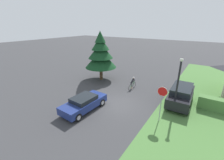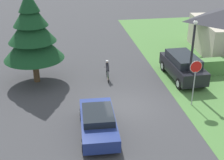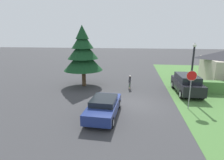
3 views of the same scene
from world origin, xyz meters
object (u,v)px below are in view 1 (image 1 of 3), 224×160
object	(u,v)px
sedan_left_lane	(84,103)
stop_sign	(162,97)
cyclist	(132,83)
parked_suv_right	(181,95)
conifer_tall_near	(101,54)
street_lamp	(178,82)

from	to	relation	value
sedan_left_lane	stop_sign	xyz separation A→B (m)	(6.35, 2.17, 1.49)
cyclist	parked_suv_right	bearing A→B (deg)	-94.05
sedan_left_lane	stop_sign	distance (m)	6.87
stop_sign	conifer_tall_near	size ratio (longest dim) A/B	0.45
conifer_tall_near	cyclist	bearing A→B (deg)	-6.42
stop_sign	conifer_tall_near	distance (m)	11.48
parked_suv_right	street_lamp	distance (m)	2.61
sedan_left_lane	parked_suv_right	xyz separation A→B (m)	(7.20, 6.19, 0.29)
stop_sign	street_lamp	size ratio (longest dim) A/B	0.61
conifer_tall_near	sedan_left_lane	bearing A→B (deg)	-63.42
cyclist	conifer_tall_near	bearing A→B (deg)	86.28
stop_sign	street_lamp	world-z (taller)	street_lamp
stop_sign	conifer_tall_near	xyz separation A→B (m)	(-10.08, 5.28, 1.54)
sedan_left_lane	cyclist	size ratio (longest dim) A/B	2.61
cyclist	street_lamp	distance (m)	6.36
sedan_left_lane	cyclist	bearing A→B (deg)	-10.54
sedan_left_lane	cyclist	world-z (taller)	cyclist
sedan_left_lane	parked_suv_right	world-z (taller)	parked_suv_right
parked_suv_right	street_lamp	xyz separation A→B (m)	(-0.20, -1.79, 1.89)
conifer_tall_near	stop_sign	bearing A→B (deg)	-27.65
street_lamp	conifer_tall_near	size ratio (longest dim) A/B	0.75
parked_suv_right	street_lamp	size ratio (longest dim) A/B	0.99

